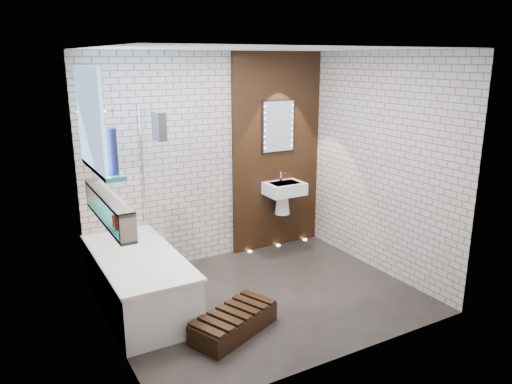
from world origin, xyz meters
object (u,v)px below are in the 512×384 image
bathtub (139,281)px  walnut_step (234,323)px  led_mirror (278,126)px  washbasin (284,193)px  bath_screen (153,175)px

bathtub → walnut_step: size_ratio=2.00×
bathtub → walnut_step: 1.14m
walnut_step → bathtub: bearing=123.8°
bathtub → led_mirror: 2.68m
bathtub → washbasin: bearing=16.0°
washbasin → bathtub: bearing=-164.0°
walnut_step → bath_screen: bearing=101.1°
bath_screen → walnut_step: bearing=-78.9°
bath_screen → washbasin: size_ratio=2.41×
bathtub → bath_screen: 1.14m
washbasin → led_mirror: (0.00, 0.16, 0.86)m
bath_screen → walnut_step: (0.27, -1.37, -1.18)m
bathtub → washbasin: washbasin is taller
bath_screen → led_mirror: led_mirror is taller
bathtub → walnut_step: (0.62, -0.93, -0.19)m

